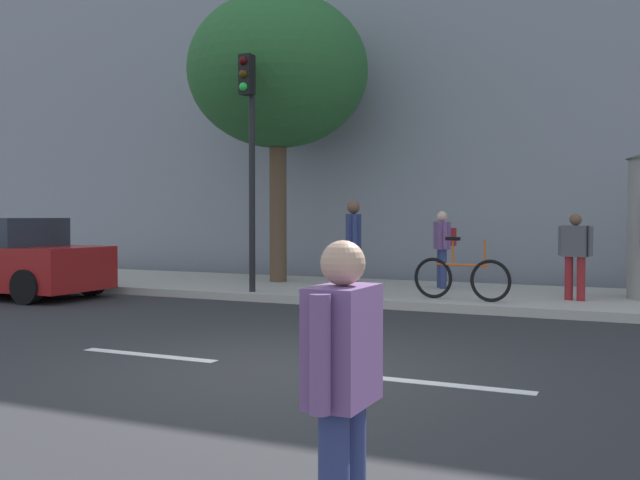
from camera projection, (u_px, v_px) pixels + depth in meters
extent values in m
plane|color=#2B2B2D|center=(280.00, 368.00, 7.57)|extent=(80.00, 80.00, 0.00)
cube|color=#B2ADA3|center=(450.00, 295.00, 13.92)|extent=(36.00, 4.00, 0.15)
cube|color=silver|center=(149.00, 355.00, 8.29)|extent=(1.80, 0.16, 0.01)
cube|color=silver|center=(440.00, 384.00, 6.85)|extent=(1.80, 0.16, 0.01)
cube|color=gray|center=(501.00, 46.00, 18.27)|extent=(36.00, 5.00, 11.83)
cylinder|color=black|center=(252.00, 194.00, 13.80)|extent=(0.12, 0.12, 3.74)
cube|color=black|center=(247.00, 75.00, 13.56)|extent=(0.24, 0.24, 0.75)
sphere|color=#390605|center=(243.00, 61.00, 13.43)|extent=(0.16, 0.16, 0.16)
sphere|color=#3C2906|center=(243.00, 74.00, 13.44)|extent=(0.16, 0.16, 0.16)
sphere|color=green|center=(243.00, 87.00, 13.45)|extent=(0.16, 0.16, 0.16)
cylinder|color=brown|center=(278.00, 215.00, 15.96)|extent=(0.38, 0.38, 2.97)
ellipsoid|color=#28602D|center=(278.00, 71.00, 15.86)|extent=(3.97, 3.97, 3.38)
cylinder|color=navy|center=(351.00, 480.00, 3.34)|extent=(0.14, 0.14, 0.75)
cube|color=#724C84|center=(343.00, 345.00, 3.23)|extent=(0.24, 0.39, 0.53)
cylinder|color=#724C84|center=(320.00, 354.00, 3.01)|extent=(0.09, 0.09, 0.51)
cylinder|color=#724C84|center=(363.00, 337.00, 3.45)|extent=(0.09, 0.09, 0.51)
sphere|color=tan|center=(343.00, 263.00, 3.22)|extent=(0.20, 0.20, 0.20)
cylinder|color=#1E5938|center=(353.00, 272.00, 13.18)|extent=(0.14, 0.14, 0.87)
cylinder|color=#1E5938|center=(354.00, 272.00, 12.98)|extent=(0.14, 0.14, 0.87)
cube|color=navy|center=(353.00, 231.00, 13.06)|extent=(0.40, 0.46, 0.62)
cylinder|color=navy|center=(352.00, 231.00, 13.30)|extent=(0.09, 0.09, 0.59)
cylinder|color=navy|center=(355.00, 231.00, 12.81)|extent=(0.09, 0.09, 0.59)
sphere|color=brown|center=(353.00, 207.00, 13.04)|extent=(0.24, 0.24, 0.24)
cylinder|color=navy|center=(440.00, 268.00, 14.62)|extent=(0.14, 0.14, 0.79)
cylinder|color=navy|center=(443.00, 269.00, 14.41)|extent=(0.14, 0.14, 0.79)
cube|color=#724C84|center=(442.00, 235.00, 14.49)|extent=(0.42, 0.49, 0.56)
cylinder|color=#724C84|center=(439.00, 235.00, 14.75)|extent=(0.09, 0.09, 0.53)
cylinder|color=#724C84|center=(445.00, 236.00, 14.24)|extent=(0.09, 0.09, 0.53)
sphere|color=beige|center=(442.00, 216.00, 14.48)|extent=(0.21, 0.21, 0.21)
cube|color=maroon|center=(451.00, 237.00, 14.51)|extent=(0.28, 0.32, 0.36)
cylinder|color=maroon|center=(581.00, 279.00, 12.32)|extent=(0.14, 0.14, 0.76)
cylinder|color=maroon|center=(569.00, 278.00, 12.46)|extent=(0.14, 0.14, 0.76)
cube|color=#4C4C51|center=(575.00, 241.00, 12.37)|extent=(0.47, 0.34, 0.53)
cylinder|color=#4C4C51|center=(590.00, 241.00, 12.21)|extent=(0.09, 0.09, 0.51)
cylinder|color=#4C4C51|center=(561.00, 241.00, 12.53)|extent=(0.09, 0.09, 0.51)
sphere|color=brown|center=(576.00, 220.00, 12.36)|extent=(0.20, 0.20, 0.20)
torus|color=black|center=(433.00, 278.00, 12.73)|extent=(0.72, 0.16, 0.72)
torus|color=black|center=(491.00, 281.00, 12.16)|extent=(0.72, 0.16, 0.72)
cylinder|color=#D85919|center=(461.00, 265.00, 12.44)|extent=(0.94, 0.18, 0.04)
cylinder|color=#D85919|center=(453.00, 253.00, 12.52)|extent=(0.04, 0.04, 0.45)
cylinder|color=#D85919|center=(485.00, 254.00, 12.21)|extent=(0.04, 0.04, 0.50)
cube|color=black|center=(453.00, 239.00, 12.51)|extent=(0.25, 0.13, 0.06)
cube|color=maroon|center=(5.00, 267.00, 14.40)|extent=(4.20, 1.82, 0.83)
cylinder|color=black|center=(27.00, 287.00, 13.04)|extent=(0.64, 0.23, 0.64)
cylinder|color=black|center=(91.00, 280.00, 14.57)|extent=(0.64, 0.23, 0.64)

